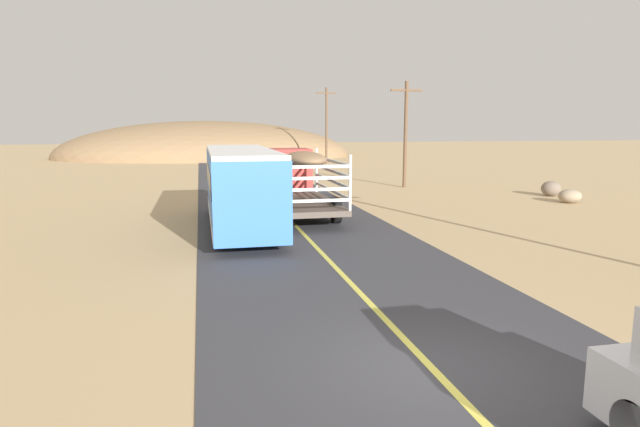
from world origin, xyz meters
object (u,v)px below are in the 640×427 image
(livestock_truck, at_px, (293,173))
(boulder_near_shoulder, at_px, (551,189))
(bus, at_px, (241,186))
(boulder_mid_field, at_px, (570,196))
(car_far, at_px, (258,160))
(power_pole_mid, at_px, (406,131))
(power_pole_far, at_px, (326,123))

(livestock_truck, distance_m, boulder_near_shoulder, 15.89)
(bus, height_order, boulder_mid_field, bus)
(car_far, xyz_separation_m, boulder_near_shoulder, (15.26, -19.85, -0.64))
(livestock_truck, xyz_separation_m, boulder_mid_field, (14.98, -1.30, -1.42))
(power_pole_mid, xyz_separation_m, power_pole_far, (-0.00, 23.22, 0.57))
(bus, bearing_deg, boulder_mid_field, 11.45)
(bus, distance_m, boulder_mid_field, 18.33)
(power_pole_mid, height_order, power_pole_far, power_pole_far)
(livestock_truck, bearing_deg, bus, -120.83)
(livestock_truck, relative_size, power_pole_mid, 1.38)
(power_pole_far, bearing_deg, livestock_truck, -106.17)
(bus, xyz_separation_m, power_pole_far, (11.90, 35.84, 2.62))
(boulder_mid_field, bearing_deg, power_pole_mid, 123.79)
(car_far, distance_m, power_pole_mid, 16.25)
(livestock_truck, bearing_deg, power_pole_far, 73.83)
(car_far, bearing_deg, power_pole_mid, -58.11)
(car_far, xyz_separation_m, boulder_mid_field, (14.48, -22.59, -0.71))
(bus, distance_m, power_pole_far, 37.85)
(power_pole_mid, bearing_deg, car_far, 121.89)
(livestock_truck, xyz_separation_m, power_pole_far, (8.96, 30.91, 2.58))
(car_far, height_order, power_pole_mid, power_pole_mid)
(livestock_truck, relative_size, bus, 0.97)
(livestock_truck, height_order, bus, bus)
(power_pole_mid, relative_size, boulder_mid_field, 5.59)
(bus, height_order, power_pole_far, power_pole_far)
(bus, distance_m, boulder_near_shoulder, 19.80)
(car_far, relative_size, power_pole_mid, 0.66)
(bus, distance_m, car_far, 26.45)
(boulder_near_shoulder, bearing_deg, bus, -161.18)
(power_pole_far, distance_m, boulder_near_shoulder, 30.49)
(livestock_truck, height_order, boulder_mid_field, livestock_truck)
(boulder_near_shoulder, bearing_deg, boulder_mid_field, -106.02)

